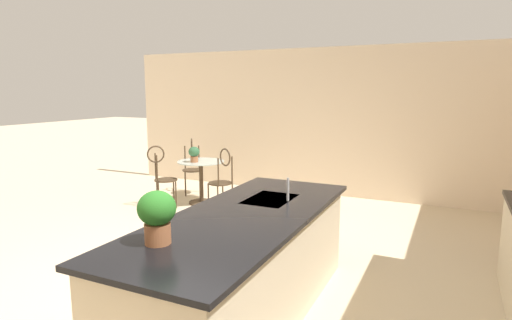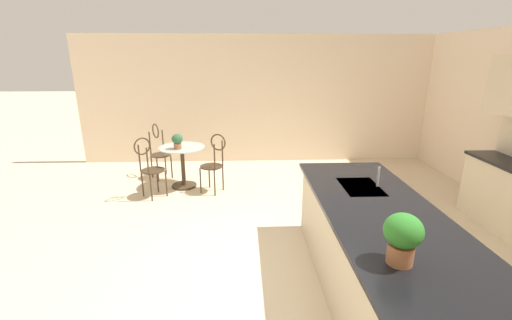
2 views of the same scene
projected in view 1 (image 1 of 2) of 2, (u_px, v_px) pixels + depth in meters
ground_plane at (183, 283)px, 4.27m from camera, size 40.00×40.00×0.00m
wall_left_window at (314, 122)px, 7.84m from camera, size 0.12×7.80×2.70m
kitchen_island at (244, 266)px, 3.57m from camera, size 2.80×1.06×0.92m
bistro_table at (201, 178)px, 7.21m from camera, size 0.80×0.80×0.74m
chair_near_window at (192, 164)px, 7.88m from camera, size 0.53×0.53×1.04m
chair_by_island at (222, 177)px, 6.68m from camera, size 0.51×0.52×1.04m
chair_toward_desk at (162, 173)px, 6.95m from camera, size 0.54×0.54×1.04m
sink_faucet at (288, 189)px, 3.88m from camera, size 0.02×0.02×0.22m
potted_plant_on_table at (194, 153)px, 7.03m from camera, size 0.19×0.19×0.26m
potted_plant_counter_far at (157, 214)px, 2.79m from camera, size 0.26×0.26×0.36m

